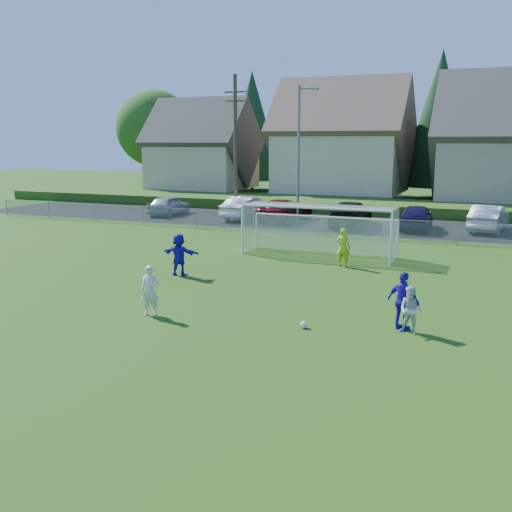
# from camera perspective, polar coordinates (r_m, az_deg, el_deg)

# --- Properties ---
(ground) EXTENTS (160.00, 160.00, 0.00)m
(ground) POSITION_cam_1_polar(r_m,az_deg,el_deg) (15.40, -11.74, -10.42)
(ground) COLOR #193D0C
(ground) RESTS_ON ground
(asphalt_lot) EXTENTS (60.00, 60.00, 0.00)m
(asphalt_lot) POSITION_cam_1_polar(r_m,az_deg,el_deg) (40.50, 10.71, 2.93)
(asphalt_lot) COLOR black
(asphalt_lot) RESTS_ON ground
(grass_embankment) EXTENTS (70.00, 6.00, 0.80)m
(grass_embankment) POSITION_cam_1_polar(r_m,az_deg,el_deg) (47.76, 12.62, 4.54)
(grass_embankment) COLOR #1E420F
(grass_embankment) RESTS_ON ground
(soccer_ball) EXTENTS (0.22, 0.22, 0.22)m
(soccer_ball) POSITION_cam_1_polar(r_m,az_deg,el_deg) (18.14, 4.58, -6.54)
(soccer_ball) COLOR white
(soccer_ball) RESTS_ON ground
(player_white_a) EXTENTS (0.69, 0.56, 1.63)m
(player_white_a) POSITION_cam_1_polar(r_m,az_deg,el_deg) (19.48, -10.06, -3.28)
(player_white_a) COLOR silver
(player_white_a) RESTS_ON ground
(player_white_b) EXTENTS (0.81, 0.70, 1.42)m
(player_white_b) POSITION_cam_1_polar(r_m,az_deg,el_deg) (18.00, 14.52, -5.01)
(player_white_b) COLOR silver
(player_white_b) RESTS_ON ground
(player_blue_a) EXTENTS (1.11, 0.77, 1.76)m
(player_blue_a) POSITION_cam_1_polar(r_m,az_deg,el_deg) (18.25, 13.86, -4.20)
(player_blue_a) COLOR #2013B2
(player_blue_a) RESTS_ON ground
(player_blue_b) EXTENTS (1.64, 0.53, 1.77)m
(player_blue_b) POSITION_cam_1_polar(r_m,az_deg,el_deg) (25.04, -7.33, 0.14)
(player_blue_b) COLOR #2013B2
(player_blue_b) RESTS_ON ground
(goalkeeper) EXTENTS (0.66, 0.46, 1.72)m
(goalkeeper) POSITION_cam_1_polar(r_m,az_deg,el_deg) (26.87, 8.31, 0.81)
(goalkeeper) COLOR #9FCC18
(goalkeeper) RESTS_ON ground
(car_a) EXTENTS (1.79, 4.31, 1.46)m
(car_a) POSITION_cam_1_polar(r_m,az_deg,el_deg) (45.60, -8.34, 4.81)
(car_a) COLOR #A3A5AA
(car_a) RESTS_ON ground
(car_b) EXTENTS (2.19, 5.08, 1.63)m
(car_b) POSITION_cam_1_polar(r_m,az_deg,el_deg) (42.53, -0.86, 4.60)
(car_b) COLOR silver
(car_b) RESTS_ON ground
(car_c) EXTENTS (3.19, 5.76, 1.52)m
(car_c) POSITION_cam_1_polar(r_m,az_deg,el_deg) (41.65, 2.61, 4.38)
(car_c) COLOR #5C0A12
(car_c) RESTS_ON ground
(car_d) EXTENTS (2.69, 5.71, 1.61)m
(car_d) POSITION_cam_1_polar(r_m,az_deg,el_deg) (39.66, 8.97, 3.99)
(car_d) COLOR black
(car_d) RESTS_ON ground
(car_e) EXTENTS (2.16, 4.84, 1.61)m
(car_e) POSITION_cam_1_polar(r_m,az_deg,el_deg) (38.93, 15.00, 3.62)
(car_e) COLOR #17113D
(car_e) RESTS_ON ground
(car_f) EXTENTS (2.32, 5.12, 1.63)m
(car_f) POSITION_cam_1_polar(r_m,az_deg,el_deg) (39.60, 21.28, 3.38)
(car_f) COLOR silver
(car_f) RESTS_ON ground
(soccer_goal) EXTENTS (7.42, 1.90, 2.50)m
(soccer_goal) POSITION_cam_1_polar(r_m,az_deg,el_deg) (29.27, 6.09, 3.22)
(soccer_goal) COLOR white
(soccer_goal) RESTS_ON ground
(chainlink_fence) EXTENTS (52.06, 0.06, 1.20)m
(chainlink_fence) POSITION_cam_1_polar(r_m,az_deg,el_deg) (35.10, 8.85, 2.79)
(chainlink_fence) COLOR gray
(chainlink_fence) RESTS_ON ground
(streetlight) EXTENTS (1.38, 0.18, 9.00)m
(streetlight) POSITION_cam_1_polar(r_m,az_deg,el_deg) (39.84, 4.14, 9.94)
(streetlight) COLOR slate
(streetlight) RESTS_ON ground
(utility_pole) EXTENTS (1.60, 0.26, 10.00)m
(utility_pole) POSITION_cam_1_polar(r_m,az_deg,el_deg) (42.63, -1.98, 10.45)
(utility_pole) COLOR #473321
(utility_pole) RESTS_ON ground
(houses_row) EXTENTS (53.90, 11.45, 13.27)m
(houses_row) POSITION_cam_1_polar(r_m,az_deg,el_deg) (54.61, 16.45, 12.43)
(houses_row) COLOR tan
(houses_row) RESTS_ON ground
(tree_row) EXTENTS (65.98, 12.36, 13.80)m
(tree_row) POSITION_cam_1_polar(r_m,az_deg,el_deg) (60.93, 16.22, 11.85)
(tree_row) COLOR #382616
(tree_row) RESTS_ON ground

